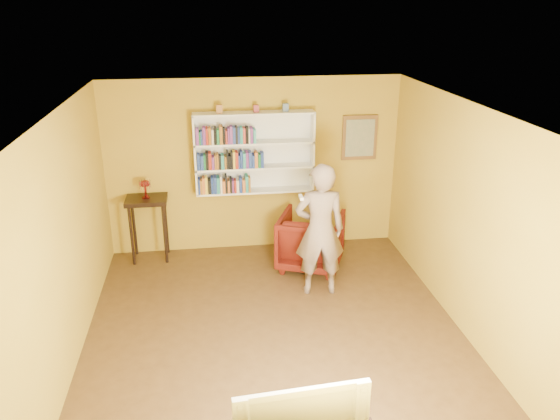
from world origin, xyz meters
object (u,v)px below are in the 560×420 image
at_px(bookshelf, 254,152).
at_px(ruby_lustre, 145,185).
at_px(console_table, 147,209).
at_px(person, 320,230).
at_px(armchair, 311,241).
at_px(television, 299,412).

distance_m(bookshelf, ruby_lustre, 1.70).
xyz_separation_m(bookshelf, console_table, (-1.64, -0.16, -0.77)).
bearing_deg(console_table, person, -29.81).
xyz_separation_m(console_table, ruby_lustre, (0.00, -0.00, 0.37)).
distance_m(ruby_lustre, armchair, 2.59).
relative_size(armchair, television, 0.86).
height_order(console_table, person, person).
relative_size(console_table, television, 0.94).
relative_size(console_table, ruby_lustre, 3.61).
distance_m(console_table, television, 4.76).
height_order(console_table, television, television).
bearing_deg(person, armchair, -90.23).
height_order(ruby_lustre, person, person).
bearing_deg(person, television, 77.82).
height_order(console_table, ruby_lustre, ruby_lustre).
relative_size(bookshelf, television, 1.70).
relative_size(bookshelf, console_table, 1.81).
height_order(bookshelf, ruby_lustre, bookshelf).
xyz_separation_m(ruby_lustre, person, (2.36, -1.35, -0.28)).
distance_m(bookshelf, television, 4.73).
relative_size(console_table, person, 0.54).
bearing_deg(television, bookshelf, 84.48).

